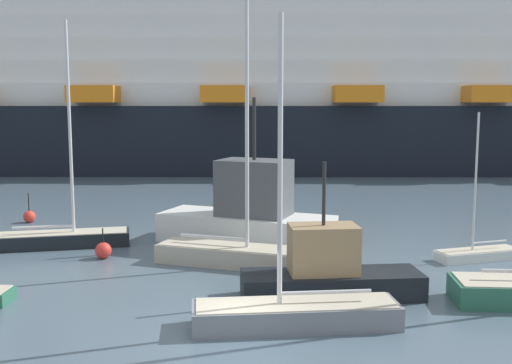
{
  "coord_description": "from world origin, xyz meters",
  "views": [
    {
      "loc": [
        1.41,
        -17.49,
        7.07
      ],
      "look_at": [
        0.0,
        14.61,
        2.87
      ],
      "focal_mm": 42.19,
      "sensor_mm": 36.0,
      "label": 1
    }
  ],
  "objects": [
    {
      "name": "channel_buoy_2",
      "position": [
        -6.78,
        9.11,
        0.38
      ],
      "size": [
        0.75,
        0.75,
        1.41
      ],
      "color": "red",
      "rests_on": "ground_plane"
    },
    {
      "name": "sailboat_2",
      "position": [
        10.36,
        9.66,
        0.33
      ],
      "size": [
        4.19,
        2.44,
        6.69
      ],
      "rotation": [
        0.0,
        0.0,
        3.48
      ],
      "color": "white",
      "rests_on": "ground_plane"
    },
    {
      "name": "sailboat_3",
      "position": [
        -9.45,
        11.34,
        0.53
      ],
      "size": [
        6.64,
        3.26,
        11.04
      ],
      "rotation": [
        0.0,
        0.0,
        0.26
      ],
      "color": "black",
      "rests_on": "ground_plane"
    },
    {
      "name": "sailboat_0",
      "position": [
        -0.63,
        8.26,
        0.64
      ],
      "size": [
        7.23,
        3.63,
        13.32
      ],
      "rotation": [
        0.0,
        0.0,
        -0.28
      ],
      "color": "#BCB29E",
      "rests_on": "ground_plane"
    },
    {
      "name": "ground_plane",
      "position": [
        0.0,
        0.0,
        0.0
      ],
      "size": [
        600.0,
        600.0,
        0.0
      ],
      "primitive_type": "plane",
      "color": "slate"
    },
    {
      "name": "sailboat_1",
      "position": [
        1.86,
        0.97,
        0.52
      ],
      "size": [
        6.76,
        2.62,
        9.76
      ],
      "rotation": [
        0.0,
        0.0,
        3.28
      ],
      "color": "gray",
      "rests_on": "ground_plane"
    },
    {
      "name": "cruise_ship",
      "position": [
        -4.51,
        48.64,
        7.81
      ],
      "size": [
        124.92,
        23.18,
        24.25
      ],
      "rotation": [
        0.0,
        0.0,
        0.04
      ],
      "color": "black",
      "rests_on": "ground_plane"
    },
    {
      "name": "fishing_boat_0",
      "position": [
        -0.26,
        12.49,
        1.52
      ],
      "size": [
        9.36,
        5.76,
        7.37
      ],
      "rotation": [
        0.0,
        0.0,
        -0.33
      ],
      "color": "white",
      "rests_on": "ground_plane"
    },
    {
      "name": "fishing_boat_1",
      "position": [
        3.13,
        3.95,
        0.95
      ],
      "size": [
        6.81,
        2.87,
        5.02
      ],
      "rotation": [
        0.0,
        0.0,
        3.28
      ],
      "color": "black",
      "rests_on": "ground_plane"
    },
    {
      "name": "channel_buoy_0",
      "position": [
        -13.69,
        17.22,
        0.37
      ],
      "size": [
        0.72,
        0.72,
        1.79
      ],
      "color": "red",
      "rests_on": "ground_plane"
    }
  ]
}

